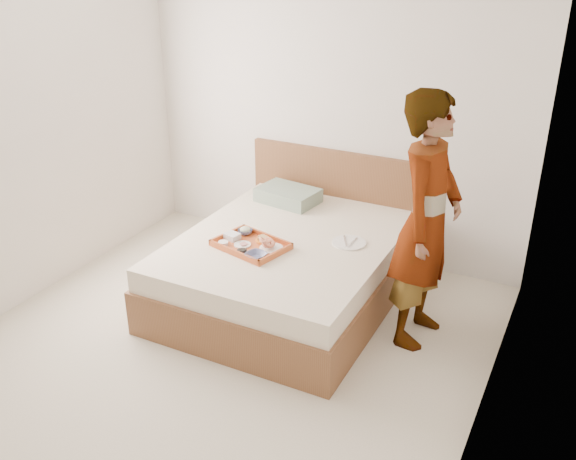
# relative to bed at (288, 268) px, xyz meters

# --- Properties ---
(ground) EXTENTS (3.50, 4.00, 0.01)m
(ground) POSITION_rel_bed_xyz_m (-0.10, -1.00, -0.27)
(ground) COLOR beige
(ground) RESTS_ON ground
(wall_back) EXTENTS (3.50, 0.01, 2.60)m
(wall_back) POSITION_rel_bed_xyz_m (-0.10, 1.00, 1.04)
(wall_back) COLOR silver
(wall_back) RESTS_ON ground
(wall_right) EXTENTS (0.01, 4.00, 2.60)m
(wall_right) POSITION_rel_bed_xyz_m (1.65, -1.00, 1.04)
(wall_right) COLOR silver
(wall_right) RESTS_ON ground
(bed) EXTENTS (1.65, 2.00, 0.53)m
(bed) POSITION_rel_bed_xyz_m (0.00, 0.00, 0.00)
(bed) COLOR brown
(bed) RESTS_ON ground
(headboard) EXTENTS (1.65, 0.06, 0.95)m
(headboard) POSITION_rel_bed_xyz_m (0.00, 0.97, 0.21)
(headboard) COLOR brown
(headboard) RESTS_ON ground
(pillow) EXTENTS (0.55, 0.41, 0.12)m
(pillow) POSITION_rel_bed_xyz_m (-0.33, 0.65, 0.33)
(pillow) COLOR gray
(pillow) RESTS_ON bed
(tray) EXTENTS (0.60, 0.49, 0.05)m
(tray) POSITION_rel_bed_xyz_m (-0.18, -0.27, 0.29)
(tray) COLOR #C85F2A
(tray) RESTS_ON bed
(prawn_plate) EXTENTS (0.22, 0.22, 0.01)m
(prawn_plate) POSITION_rel_bed_xyz_m (-0.01, -0.25, 0.28)
(prawn_plate) COLOR white
(prawn_plate) RESTS_ON tray
(navy_bowl_big) EXTENTS (0.18, 0.18, 0.04)m
(navy_bowl_big) POSITION_rel_bed_xyz_m (-0.04, -0.42, 0.30)
(navy_bowl_big) COLOR #161A45
(navy_bowl_big) RESTS_ON tray
(sauce_dish) EXTENTS (0.09, 0.09, 0.03)m
(sauce_dish) POSITION_rel_bed_xyz_m (-0.17, -0.41, 0.29)
(sauce_dish) COLOR black
(sauce_dish) RESTS_ON tray
(meat_plate) EXTENTS (0.16, 0.16, 0.01)m
(meat_plate) POSITION_rel_bed_xyz_m (-0.24, -0.29, 0.28)
(meat_plate) COLOR white
(meat_plate) RESTS_ON tray
(bread_plate) EXTENTS (0.15, 0.15, 0.01)m
(bread_plate) POSITION_rel_bed_xyz_m (-0.13, -0.16, 0.28)
(bread_plate) COLOR orange
(bread_plate) RESTS_ON tray
(salad_bowl) EXTENTS (0.14, 0.14, 0.04)m
(salad_bowl) POSITION_rel_bed_xyz_m (-0.32, -0.11, 0.30)
(salad_bowl) COLOR #161A45
(salad_bowl) RESTS_ON tray
(plastic_tub) EXTENTS (0.13, 0.11, 0.05)m
(plastic_tub) POSITION_rel_bed_xyz_m (-0.36, -0.24, 0.30)
(plastic_tub) COLOR silver
(plastic_tub) RESTS_ON tray
(cheese_round) EXTENTS (0.09, 0.09, 0.03)m
(cheese_round) POSITION_rel_bed_xyz_m (-0.37, -0.35, 0.29)
(cheese_round) COLOR white
(cheese_round) RESTS_ON tray
(dinner_plate) EXTENTS (0.30, 0.30, 0.01)m
(dinner_plate) POSITION_rel_bed_xyz_m (0.46, 0.13, 0.27)
(dinner_plate) COLOR white
(dinner_plate) RESTS_ON bed
(person) EXTENTS (0.48, 0.69, 1.80)m
(person) POSITION_rel_bed_xyz_m (1.07, -0.03, 0.64)
(person) COLOR white
(person) RESTS_ON ground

